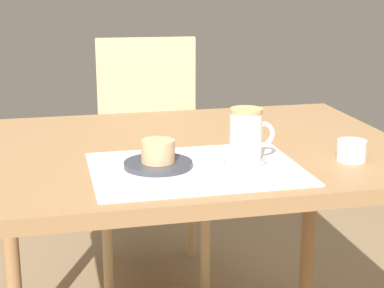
# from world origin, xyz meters

# --- Properties ---
(dining_table) EXTENTS (1.11, 0.84, 0.73)m
(dining_table) POSITION_xyz_m (0.00, 0.00, 0.65)
(dining_table) COLOR #997047
(dining_table) RESTS_ON ground_plane
(wooden_chair) EXTENTS (0.45, 0.45, 0.92)m
(wooden_chair) POSITION_xyz_m (0.01, 0.79, 0.49)
(wooden_chair) COLOR #D1B27F
(wooden_chair) RESTS_ON ground_plane
(placemat) EXTENTS (0.48, 0.35, 0.00)m
(placemat) POSITION_xyz_m (-0.04, -0.20, 0.74)
(placemat) COLOR silver
(placemat) RESTS_ON dining_table
(pastry_plate) EXTENTS (0.16, 0.16, 0.01)m
(pastry_plate) POSITION_xyz_m (-0.12, -0.17, 0.74)
(pastry_plate) COLOR #333842
(pastry_plate) RESTS_ON placemat
(pastry) EXTENTS (0.08, 0.08, 0.05)m
(pastry) POSITION_xyz_m (-0.12, -0.17, 0.78)
(pastry) COLOR tan
(pastry) RESTS_ON pastry_plate
(coffee_coaster) EXTENTS (0.10, 0.10, 0.00)m
(coffee_coaster) POSITION_xyz_m (0.09, -0.18, 0.74)
(coffee_coaster) COLOR #99999E
(coffee_coaster) RESTS_ON placemat
(coffee_mug) EXTENTS (0.11, 0.08, 0.12)m
(coffee_mug) POSITION_xyz_m (0.09, -0.18, 0.80)
(coffee_mug) COLOR white
(coffee_mug) RESTS_ON coffee_coaster
(teaspoon) EXTENTS (0.13, 0.02, 0.01)m
(teaspoon) POSITION_xyz_m (-0.00, -0.34, 0.74)
(teaspoon) COLOR silver
(teaspoon) RESTS_ON placemat
(sugar_bowl) EXTENTS (0.07, 0.07, 0.05)m
(sugar_bowl) POSITION_xyz_m (0.34, -0.22, 0.76)
(sugar_bowl) COLOR white
(sugar_bowl) RESTS_ON dining_table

